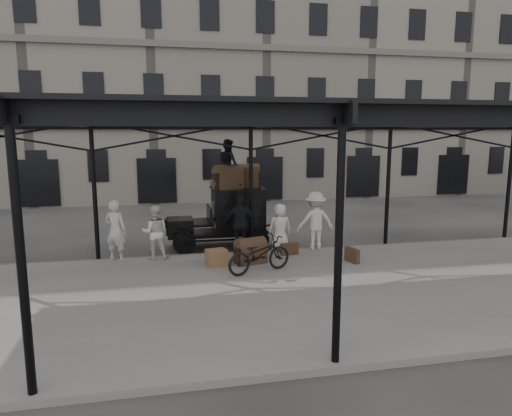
{
  "coord_description": "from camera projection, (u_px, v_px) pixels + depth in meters",
  "views": [
    {
      "loc": [
        -2.91,
        -12.91,
        4.17
      ],
      "look_at": [
        0.09,
        1.6,
        1.7
      ],
      "focal_mm": 32.0,
      "sensor_mm": 36.0,
      "label": 1
    }
  ],
  "objects": [
    {
      "name": "steamer_trunk_platform",
      "position": [
        250.0,
        252.0,
        14.13
      ],
      "size": [
        1.04,
        0.8,
        0.67
      ],
      "primitive_type": null,
      "rotation": [
        0.0,
        0.0,
        0.29
      ],
      "color": "#4E3524",
      "rests_on": "platform"
    },
    {
      "name": "wicker_hamper",
      "position": [
        216.0,
        258.0,
        13.87
      ],
      "size": [
        0.69,
        0.57,
        0.5
      ],
      "primitive_type": "cube",
      "rotation": [
        0.0,
        0.0,
        0.23
      ],
      "color": "olive",
      "rests_on": "platform"
    },
    {
      "name": "suitcase_upright",
      "position": [
        352.0,
        255.0,
        14.25
      ],
      "size": [
        0.29,
        0.62,
        0.45
      ],
      "primitive_type": "cube",
      "rotation": [
        0.0,
        0.0,
        0.25
      ],
      "color": "#4E3524",
      "rests_on": "platform"
    },
    {
      "name": "canopy",
      "position": [
        279.0,
        115.0,
        11.32
      ],
      "size": [
        22.5,
        9.0,
        4.74
      ],
      "color": "black",
      "rests_on": "ground"
    },
    {
      "name": "porter_official",
      "position": [
        241.0,
        224.0,
        15.21
      ],
      "size": [
        1.26,
        0.88,
        1.99
      ],
      "primitive_type": "imported",
      "rotation": [
        0.0,
        0.0,
        2.76
      ],
      "color": "black",
      "rests_on": "platform"
    },
    {
      "name": "platform",
      "position": [
        281.0,
        292.0,
        11.79
      ],
      "size": [
        28.0,
        8.0,
        0.15
      ],
      "primitive_type": "cube",
      "color": "slate",
      "rests_on": "ground"
    },
    {
      "name": "steamer_trunk_roof_near",
      "position": [
        228.0,
        179.0,
        16.13
      ],
      "size": [
        1.13,
        0.93,
        0.72
      ],
      "primitive_type": null,
      "rotation": [
        0.0,
        0.0,
        0.4
      ],
      "color": "#4E3524",
      "rests_on": "taxi"
    },
    {
      "name": "steamer_trunk_roof_far",
      "position": [
        246.0,
        177.0,
        16.71
      ],
      "size": [
        1.1,
        0.85,
        0.71
      ],
      "primitive_type": null,
      "rotation": [
        0.0,
        0.0,
        -0.3
      ],
      "color": "#4E3524",
      "rests_on": "taxi"
    },
    {
      "name": "building_frontage",
      "position": [
        204.0,
        89.0,
        29.97
      ],
      "size": [
        64.0,
        8.0,
        14.0
      ],
      "primitive_type": "cube",
      "color": "slate",
      "rests_on": "ground"
    },
    {
      "name": "porter_midleft",
      "position": [
        155.0,
        232.0,
        14.56
      ],
      "size": [
        0.88,
        0.71,
        1.73
      ],
      "primitive_type": "imported",
      "rotation": [
        0.0,
        0.0,
        3.08
      ],
      "color": "silver",
      "rests_on": "platform"
    },
    {
      "name": "porter_right",
      "position": [
        315.0,
        221.0,
        15.73
      ],
      "size": [
        1.3,
        0.75,
        2.0
      ],
      "primitive_type": "imported",
      "rotation": [
        0.0,
        0.0,
        3.14
      ],
      "color": "silver",
      "rests_on": "platform"
    },
    {
      "name": "ground",
      "position": [
        264.0,
        272.0,
        13.73
      ],
      "size": [
        120.0,
        120.0,
        0.0
      ],
      "primitive_type": "plane",
      "color": "#383533",
      "rests_on": "ground"
    },
    {
      "name": "porter_roof",
      "position": [
        228.0,
        164.0,
        16.2
      ],
      "size": [
        0.88,
        1.01,
        1.75
      ],
      "primitive_type": "imported",
      "rotation": [
        0.0,
        0.0,
        1.87
      ],
      "color": "black",
      "rests_on": "taxi"
    },
    {
      "name": "porter_left",
      "position": [
        116.0,
        230.0,
        14.34
      ],
      "size": [
        0.83,
        0.72,
        1.94
      ],
      "primitive_type": "imported",
      "rotation": [
        0.0,
        0.0,
        2.71
      ],
      "color": "beige",
      "rests_on": "platform"
    },
    {
      "name": "porter_centre",
      "position": [
        280.0,
        227.0,
        15.51
      ],
      "size": [
        0.82,
        0.55,
        1.63
      ],
      "primitive_type": "imported",
      "rotation": [
        0.0,
        0.0,
        3.18
      ],
      "color": "silver",
      "rests_on": "platform"
    },
    {
      "name": "bicycle",
      "position": [
        259.0,
        254.0,
        13.16
      ],
      "size": [
        2.16,
        1.35,
        1.07
      ],
      "primitive_type": "imported",
      "rotation": [
        0.0,
        0.0,
        1.91
      ],
      "color": "black",
      "rests_on": "platform"
    },
    {
      "name": "suitcase_flat",
      "position": [
        290.0,
        249.0,
        15.1
      ],
      "size": [
        0.62,
        0.25,
        0.4
      ],
      "primitive_type": "cube",
      "rotation": [
        0.0,
        0.0,
        0.18
      ],
      "color": "#4E3524",
      "rests_on": "platform"
    },
    {
      "name": "taxi",
      "position": [
        229.0,
        215.0,
        16.6
      ],
      "size": [
        3.65,
        1.55,
        2.18
      ],
      "color": "black",
      "rests_on": "ground"
    }
  ]
}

